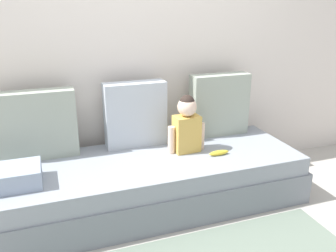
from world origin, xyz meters
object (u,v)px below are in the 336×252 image
Objects in this scene: throw_pillow_left at (37,125)px; toddler at (187,124)px; couch at (147,182)px; banana at (219,153)px; throw_pillow_center at (135,114)px; throw_pillow_right at (219,105)px; folded_blanket at (9,177)px.

toddler is (1.12, -0.27, -0.03)m from throw_pillow_left.
toddler is at bearing 7.76° from couch.
throw_pillow_left reaches higher than toddler.
banana is (0.56, -0.12, 0.22)m from couch.
throw_pillow_left reaches higher than banana.
couch is 0.57m from throw_pillow_center.
throw_pillow_left is 0.77m from throw_pillow_center.
couch is 0.95m from throw_pillow_left.
throw_pillow_right is (1.54, 0.00, 0.01)m from throw_pillow_left.
throw_pillow_right is (0.77, 0.00, 0.01)m from throw_pillow_center.
toddler is at bearing -147.35° from throw_pillow_right.
throw_pillow_right is at bearing 0.00° from throw_pillow_left.
throw_pillow_right reaches higher than toddler.
folded_blanket reaches higher than banana.
throw_pillow_right is at bearing 22.44° from couch.
banana is at bearing -38.06° from toddler.
toddler is (0.35, -0.27, -0.04)m from throw_pillow_center.
couch is 0.56m from toddler.
banana is at bearing -18.16° from throw_pillow_left.
banana is at bearing -0.51° from folded_blanket.
couch is 1.00m from folded_blanket.
throw_pillow_right reaches higher than throw_pillow_center.
toddler is at bearing -37.90° from throw_pillow_center.
folded_blanket is at bearing 179.49° from banana.
toddler is (-0.42, -0.27, -0.05)m from throw_pillow_right.
throw_pillow_left is at bearing 161.84° from banana.
throw_pillow_center is (0.77, 0.00, 0.00)m from throw_pillow_left.
toddler is (0.35, 0.05, 0.43)m from couch.
banana is (-0.21, -0.44, -0.25)m from throw_pillow_right.
throw_pillow_left is 1.26× the size of toddler.
toddler is at bearing -13.61° from throw_pillow_left.
banana is 0.42× the size of folded_blanket.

